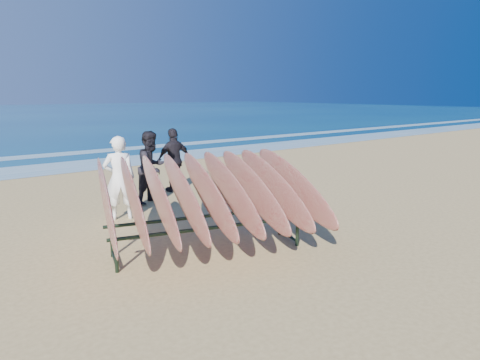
{
  "coord_description": "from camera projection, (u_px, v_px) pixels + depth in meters",
  "views": [
    {
      "loc": [
        -4.81,
        -5.39,
        2.54
      ],
      "look_at": [
        0.0,
        0.8,
        0.95
      ],
      "focal_mm": 32.0,
      "sensor_mm": 36.0,
      "label": 1
    }
  ],
  "objects": [
    {
      "name": "foam_far",
      "position": [
        55.0,
        155.0,
        18.01
      ],
      "size": [
        160.0,
        160.0,
        0.0
      ],
      "primitive_type": "plane",
      "color": "white",
      "rests_on": "ground"
    },
    {
      "name": "person_white",
      "position": [
        119.0,
        178.0,
        8.65
      ],
      "size": [
        0.72,
        0.59,
        1.72
      ],
      "primitive_type": "imported",
      "rotation": [
        0.0,
        0.0,
        2.81
      ],
      "color": "white",
      "rests_on": "ground"
    },
    {
      "name": "person_dark_b",
      "position": [
        174.0,
        160.0,
        11.16
      ],
      "size": [
        0.98,
        0.41,
        1.66
      ],
      "primitive_type": "imported",
      "rotation": [
        0.0,
        0.0,
        3.13
      ],
      "color": "black",
      "rests_on": "ground"
    },
    {
      "name": "ground",
      "position": [
        268.0,
        240.0,
        7.56
      ],
      "size": [
        120.0,
        120.0,
        0.0
      ],
      "primitive_type": "plane",
      "color": "tan",
      "rests_on": "ground"
    },
    {
      "name": "foam_near",
      "position": [
        83.0,
        165.0,
        15.3
      ],
      "size": [
        160.0,
        160.0,
        0.0
      ],
      "primitive_type": "plane",
      "color": "white",
      "rests_on": "ground"
    },
    {
      "name": "surfboard_rack",
      "position": [
        207.0,
        192.0,
        6.82
      ],
      "size": [
        3.87,
        3.73,
        1.67
      ],
      "rotation": [
        0.0,
        0.0,
        -0.28
      ],
      "color": "black",
      "rests_on": "ground"
    },
    {
      "name": "person_dark_a",
      "position": [
        152.0,
        167.0,
        9.98
      ],
      "size": [
        1.02,
        0.93,
        1.69
      ],
      "primitive_type": "imported",
      "rotation": [
        0.0,
        0.0,
        0.45
      ],
      "color": "black",
      "rests_on": "ground"
    }
  ]
}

